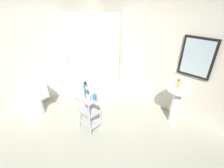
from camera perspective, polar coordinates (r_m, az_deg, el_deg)
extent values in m
cube|color=gray|center=(3.08, -7.66, -19.90)|extent=(4.20, 4.20, 0.02)
cube|color=beige|center=(3.63, 14.23, 11.26)|extent=(4.20, 0.10, 2.50)
cube|color=black|center=(3.21, 28.28, 8.36)|extent=(0.56, 0.03, 0.72)
cube|color=silver|center=(3.20, 28.18, 8.29)|extent=(0.48, 0.01, 0.64)
cube|color=beige|center=(3.85, -27.34, 9.93)|extent=(0.10, 4.20, 2.50)
cube|color=white|center=(4.48, -5.93, -1.36)|extent=(0.90, 0.90, 0.10)
cube|color=silver|center=(3.81, -11.80, 9.20)|extent=(0.90, 0.02, 1.90)
cube|color=silver|center=(3.76, -2.06, 9.50)|extent=(0.02, 0.90, 1.90)
cylinder|color=silver|center=(3.47, -7.35, 7.62)|extent=(0.04, 0.04, 1.90)
cylinder|color=silver|center=(4.45, -5.96, -0.78)|extent=(0.08, 0.08, 0.00)
cylinder|color=white|center=(3.45, 21.63, -8.00)|extent=(0.15, 0.15, 0.68)
ellipsoid|color=white|center=(3.24, 22.91, -2.24)|extent=(0.46, 0.37, 0.13)
cylinder|color=silver|center=(3.29, 24.08, 0.29)|extent=(0.03, 0.03, 0.10)
cylinder|color=white|center=(3.87, -26.26, -7.37)|extent=(0.37, 0.37, 0.40)
torus|color=white|center=(3.76, -26.97, -4.70)|extent=(0.37, 0.37, 0.04)
cube|color=white|center=(3.73, -24.56, -1.34)|extent=(0.35, 0.17, 0.36)
cylinder|color=silver|center=(3.10, -12.29, -10.41)|extent=(0.02, 0.02, 0.74)
cylinder|color=silver|center=(2.87, -7.93, -13.68)|extent=(0.02, 0.02, 0.74)
cylinder|color=silver|center=(3.21, -8.52, -8.37)|extent=(0.02, 0.02, 0.74)
cylinder|color=silver|center=(2.99, -4.05, -11.30)|extent=(0.02, 0.02, 0.74)
cube|color=#99999E|center=(3.16, -8.00, -13.52)|extent=(0.36, 0.26, 0.02)
cube|color=#99999E|center=(2.99, -8.36, -9.69)|extent=(0.36, 0.26, 0.02)
cube|color=#99999E|center=(2.82, -8.76, -5.24)|extent=(0.36, 0.26, 0.02)
cylinder|color=gold|center=(3.18, 22.74, -0.03)|extent=(0.05, 0.05, 0.14)
cylinder|color=black|center=(3.14, 23.02, 1.30)|extent=(0.03, 0.03, 0.03)
cylinder|color=#3558B0|center=(2.81, -9.02, -3.29)|extent=(0.07, 0.07, 0.16)
cylinder|color=white|center=(2.76, -9.18, -1.55)|extent=(0.04, 0.04, 0.04)
cylinder|color=white|center=(2.69, -8.43, -4.94)|extent=(0.07, 0.07, 0.15)
cylinder|color=#333338|center=(2.63, -8.58, -3.20)|extent=(0.04, 0.04, 0.04)
cylinder|color=#3A8C54|center=(2.89, -9.45, -1.80)|extent=(0.08, 0.08, 0.20)
cylinder|color=black|center=(2.83, -9.64, 0.32)|extent=(0.04, 0.04, 0.05)
cylinder|color=#3870B2|center=(2.74, -6.26, -4.61)|extent=(0.07, 0.07, 0.10)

